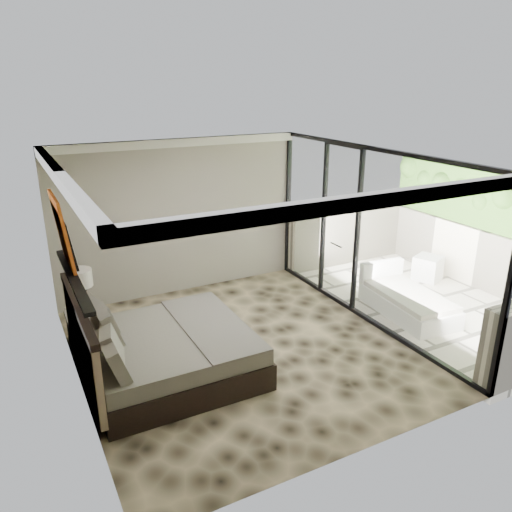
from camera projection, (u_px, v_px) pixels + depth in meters
name	position (u px, v px, depth m)	size (l,w,h in m)	color
floor	(242.00, 349.00, 7.33)	(5.00, 5.00, 0.00)	black
ceiling	(240.00, 158.00, 6.40)	(4.50, 5.00, 0.02)	silver
back_wall	(180.00, 218.00, 8.94)	(4.50, 0.02, 2.80)	gray
left_wall	(70.00, 290.00, 5.89)	(0.02, 5.00, 2.80)	gray
glass_wall	(369.00, 237.00, 7.84)	(0.08, 5.00, 2.80)	white
terrace_slab	(429.00, 303.00, 8.99)	(3.00, 5.00, 0.12)	beige
parapet_far	(485.00, 259.00, 9.37)	(0.30, 5.00, 1.10)	beige
foliage_hedge	(494.00, 202.00, 9.00)	(0.36, 4.60, 1.10)	#4B7B26
picture_ledge	(73.00, 278.00, 5.96)	(0.12, 2.20, 0.05)	black
bed	(162.00, 352.00, 6.58)	(2.18, 2.11, 1.21)	black
nightstand	(88.00, 327.00, 7.38)	(0.57, 0.57, 0.57)	black
table_lamp	(80.00, 285.00, 7.18)	(0.36, 0.36, 0.67)	black
abstract_canvas	(62.00, 231.00, 6.18)	(0.04, 0.90, 0.90)	#A30D10
framed_print	(69.00, 243.00, 6.19)	(0.03, 0.50, 0.60)	black
ottoman	(428.00, 268.00, 9.82)	(0.47, 0.47, 0.47)	silver
lounger	(406.00, 301.00, 8.44)	(1.02, 1.79, 0.67)	white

